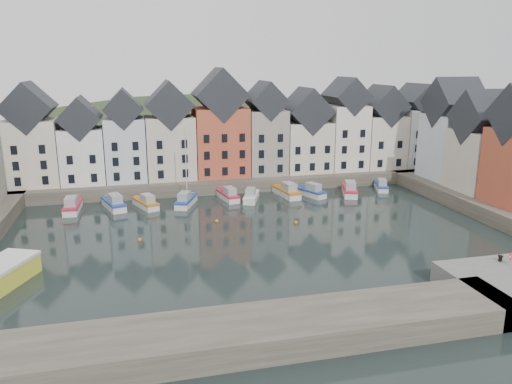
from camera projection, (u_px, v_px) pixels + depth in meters
name	position (u px, v px, depth m)	size (l,w,h in m)	color
ground	(261.00, 240.00, 59.20)	(260.00, 260.00, 0.00)	black
far_quay	(219.00, 178.00, 87.17)	(90.00, 16.00, 2.00)	#443E34
right_quay	(510.00, 205.00, 70.30)	(14.00, 54.00, 2.00)	#443E34
near_wall	(202.00, 340.00, 35.95)	(50.00, 6.00, 2.00)	#443E34
hillside	(202.00, 233.00, 116.36)	(153.60, 70.40, 64.00)	#223219
far_terrace	(239.00, 134.00, 84.07)	(72.37, 8.16, 17.78)	beige
right_terrace	(486.00, 144.00, 72.87)	(8.30, 24.25, 16.36)	silver
mooring_buoys	(220.00, 228.00, 63.26)	(20.50, 5.50, 0.50)	#C16B16
boat_a	(72.00, 206.00, 70.50)	(2.27, 6.62, 2.52)	silver
boat_b	(114.00, 204.00, 71.89)	(3.86, 6.87, 2.52)	silver
boat_c	(146.00, 203.00, 72.41)	(3.89, 6.27, 2.30)	silver
boat_d	(186.00, 200.00, 73.46)	(4.07, 6.51, 11.92)	silver
boat_e	(228.00, 195.00, 76.62)	(2.82, 6.24, 2.31)	silver
boat_f	(251.00, 196.00, 76.11)	(3.82, 6.23, 2.29)	silver
boat_g	(287.00, 192.00, 78.58)	(3.06, 6.94, 2.58)	silver
boat_h	(310.00, 191.00, 78.89)	(4.23, 6.43, 2.37)	silver
boat_i	(350.00, 190.00, 79.56)	(4.19, 7.04, 2.58)	silver
boat_j	(381.00, 186.00, 82.78)	(3.46, 5.76, 2.11)	silver
mooring_bollard	(500.00, 258.00, 47.57)	(0.48, 0.48, 0.56)	black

